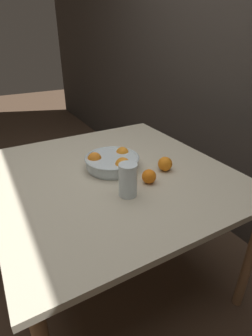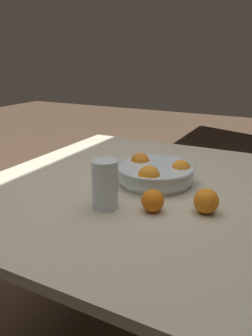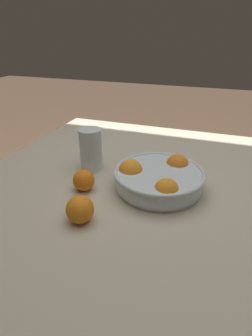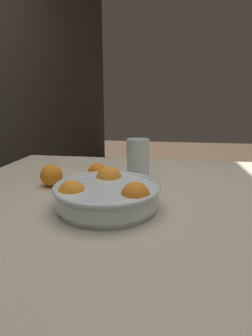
{
  "view_description": "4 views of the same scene",
  "coord_description": "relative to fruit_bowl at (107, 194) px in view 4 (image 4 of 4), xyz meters",
  "views": [
    {
      "loc": [
        1.08,
        -0.52,
        1.4
      ],
      "look_at": [
        0.1,
        0.03,
        0.8
      ],
      "focal_mm": 28.0,
      "sensor_mm": 36.0,
      "label": 1
    },
    {
      "loc": [
        1.01,
        0.45,
        1.19
      ],
      "look_at": [
        0.09,
        -0.03,
        0.83
      ],
      "focal_mm": 35.0,
      "sensor_mm": 36.0,
      "label": 2
    },
    {
      "loc": [
        -0.18,
        0.73,
        1.2
      ],
      "look_at": [
        0.07,
        0.03,
        0.81
      ],
      "focal_mm": 28.0,
      "sensor_mm": 36.0,
      "label": 3
    },
    {
      "loc": [
        -0.68,
        -0.13,
        1.03
      ],
      "look_at": [
        0.08,
        -0.01,
        0.83
      ],
      "focal_mm": 28.0,
      "sensor_mm": 36.0,
      "label": 4
    }
  ],
  "objects": [
    {
      "name": "orange_loose_front",
      "position": [
        0.16,
        0.23,
        -0.0
      ],
      "size": [
        0.07,
        0.07,
        0.07
      ],
      "primitive_type": "sphere",
      "color": "orange",
      "rests_on": "dining_table"
    },
    {
      "name": "fruit_bowl",
      "position": [
        0.0,
        0.0,
        0.0
      ],
      "size": [
        0.29,
        0.29,
        0.09
      ],
      "color": "silver",
      "rests_on": "dining_table"
    },
    {
      "name": "orange_loose_near_bowl",
      "position": [
        0.22,
        0.08,
        -0.01
      ],
      "size": [
        0.07,
        0.07,
        0.07
      ],
      "primitive_type": "sphere",
      "color": "orange",
      "rests_on": "dining_table"
    },
    {
      "name": "dining_table",
      "position": [
        0.03,
        -0.02,
        -0.11
      ],
      "size": [
        1.2,
        1.16,
        0.75
      ],
      "color": "#B7AD93",
      "rests_on": "ground_plane"
    },
    {
      "name": "juice_glass",
      "position": [
        0.26,
        -0.06,
        0.03
      ],
      "size": [
        0.08,
        0.08,
        0.15
      ],
      "color": "#F4A314",
      "rests_on": "dining_table"
    }
  ]
}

